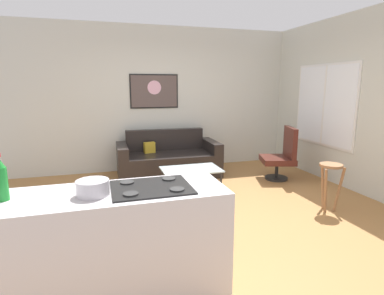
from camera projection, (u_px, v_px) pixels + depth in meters
The scene contains 12 objects.
ground at pixel (202, 213), 4.21m from camera, with size 6.40×6.40×0.04m, color #A3703D.
back_wall at pixel (164, 99), 6.21m from camera, with size 6.40×0.05×2.80m, color beige.
right_wall at pixel (353, 103), 4.96m from camera, with size 0.05×6.40×2.80m, color beige.
couch at pixel (168, 160), 5.86m from camera, with size 1.88×0.92×0.83m.
coffee_table at pixel (191, 171), 4.75m from camera, with size 0.89×0.57×0.42m.
armchair at pixel (282, 155), 5.56m from camera, with size 0.70×0.71×0.95m.
bar_stool at pixel (330, 176), 4.14m from camera, with size 0.34×0.33×0.65m.
kitchen_counter at pixel (112, 247), 2.39m from camera, with size 1.76×0.61×0.92m.
soda_bottle at pixel (1, 179), 2.11m from camera, with size 0.09×0.09×0.33m.
mixing_bowl at pixel (93, 188), 2.22m from camera, with size 0.23×0.23×0.11m.
wall_painting at pixel (154, 91), 6.08m from camera, with size 0.95×0.03×0.66m.
window at pixel (324, 105), 5.53m from camera, with size 0.03×1.51×1.44m.
Camera 1 is at (-1.27, -3.75, 1.67)m, focal length 29.14 mm.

